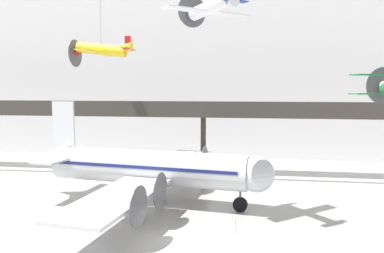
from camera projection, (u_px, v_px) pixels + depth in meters
The scene contains 7 objects.
ground_plane at pixel (166, 242), 26.73m from camera, with size 260.00×260.00×0.00m, color #9E9B96.
hangar_back_wall at pixel (212, 64), 58.88m from camera, with size 140.00×3.00×29.32m.
mezzanine_walkway at pixel (202, 114), 47.54m from camera, with size 110.00×3.20×9.30m.
airliner_silver_main at pixel (147, 168), 35.39m from camera, with size 24.25×27.82×9.63m.
suspended_plane_white_twin at pixel (210, 7), 29.12m from camera, with size 6.66×6.32×7.02m.
suspended_plane_yellow_lowwing at pixel (101, 50), 42.27m from camera, with size 7.18×8.78×9.61m.
stanchion_barrier at pixel (236, 228), 28.47m from camera, with size 0.36×0.36×1.08m.
Camera 1 is at (5.52, -25.19, 10.99)m, focal length 35.00 mm.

